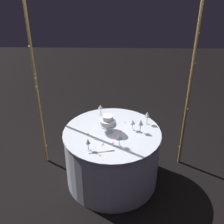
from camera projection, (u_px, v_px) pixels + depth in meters
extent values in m
plane|color=black|center=(112.00, 179.00, 3.96)|extent=(12.00, 12.00, 0.00)
cylinder|color=olive|center=(36.00, 85.00, 3.69)|extent=(0.04, 0.04, 2.48)
cylinder|color=olive|center=(190.00, 86.00, 3.65)|extent=(0.04, 0.04, 2.48)
sphere|color=#F9EAB2|center=(35.00, 78.00, 3.63)|extent=(0.02, 0.02, 0.02)
sphere|color=#F9EAB2|center=(199.00, 33.00, 3.32)|extent=(0.02, 0.02, 0.02)
sphere|color=#F9EAB2|center=(35.00, 74.00, 3.60)|extent=(0.02, 0.02, 0.02)
sphere|color=#F9EAB2|center=(180.00, 151.00, 4.18)|extent=(0.02, 0.02, 0.02)
sphere|color=#F9EAB2|center=(36.00, 87.00, 3.68)|extent=(0.02, 0.02, 0.02)
sphere|color=#F9EAB2|center=(180.00, 147.00, 4.15)|extent=(0.02, 0.02, 0.02)
sphere|color=#F9EAB2|center=(25.00, 4.00, 3.19)|extent=(0.02, 0.02, 0.02)
sphere|color=#F9EAB2|center=(182.00, 143.00, 4.11)|extent=(0.02, 0.02, 0.02)
sphere|color=#F9EAB2|center=(29.00, 46.00, 3.42)|extent=(0.02, 0.02, 0.02)
sphere|color=#F9EAB2|center=(195.00, 63.00, 3.50)|extent=(0.02, 0.02, 0.02)
sphere|color=#F9EAB2|center=(46.00, 145.00, 4.18)|extent=(0.02, 0.02, 0.02)
sphere|color=#F9EAB2|center=(180.00, 152.00, 4.19)|extent=(0.02, 0.02, 0.02)
sphere|color=#F9EAB2|center=(44.00, 142.00, 4.15)|extent=(0.02, 0.02, 0.02)
sphere|color=#F9EAB2|center=(188.00, 109.00, 3.80)|extent=(0.02, 0.02, 0.02)
cylinder|color=silver|center=(112.00, 157.00, 3.77)|extent=(1.21, 1.21, 0.76)
cylinder|color=silver|center=(112.00, 133.00, 3.58)|extent=(1.23, 1.23, 0.02)
cylinder|color=silver|center=(108.00, 131.00, 3.58)|extent=(0.11, 0.11, 0.01)
cylinder|color=silver|center=(108.00, 128.00, 3.56)|extent=(0.02, 0.02, 0.09)
cylinder|color=silver|center=(108.00, 124.00, 3.53)|extent=(0.22, 0.22, 0.01)
cylinder|color=white|center=(108.00, 122.00, 3.52)|extent=(0.19, 0.19, 0.06)
cylinder|color=white|center=(108.00, 118.00, 3.49)|extent=(0.13, 0.13, 0.06)
cylinder|color=silver|center=(88.00, 150.00, 3.26)|extent=(0.06, 0.06, 0.00)
cylinder|color=silver|center=(88.00, 146.00, 3.24)|extent=(0.01, 0.01, 0.09)
cone|color=silver|center=(88.00, 141.00, 3.20)|extent=(0.05, 0.05, 0.06)
cylinder|color=silver|center=(119.00, 146.00, 3.32)|extent=(0.06, 0.06, 0.00)
cylinder|color=silver|center=(119.00, 142.00, 3.30)|extent=(0.01, 0.01, 0.10)
cone|color=silver|center=(119.00, 136.00, 3.26)|extent=(0.06, 0.06, 0.06)
cylinder|color=silver|center=(140.00, 132.00, 3.57)|extent=(0.06, 0.06, 0.00)
cylinder|color=silver|center=(140.00, 128.00, 3.55)|extent=(0.01, 0.01, 0.10)
cone|color=silver|center=(141.00, 122.00, 3.50)|extent=(0.06, 0.06, 0.07)
cylinder|color=silver|center=(101.00, 115.00, 3.94)|extent=(0.06, 0.06, 0.00)
cylinder|color=silver|center=(101.00, 112.00, 3.91)|extent=(0.01, 0.01, 0.10)
cone|color=silver|center=(100.00, 107.00, 3.87)|extent=(0.06, 0.06, 0.05)
cylinder|color=silver|center=(132.00, 130.00, 3.62)|extent=(0.06, 0.06, 0.00)
cylinder|color=silver|center=(132.00, 127.00, 3.60)|extent=(0.01, 0.01, 0.08)
cone|color=silver|center=(133.00, 122.00, 3.56)|extent=(0.06, 0.06, 0.06)
cylinder|color=silver|center=(147.00, 124.00, 3.74)|extent=(0.06, 0.06, 0.00)
cylinder|color=silver|center=(147.00, 120.00, 3.72)|extent=(0.01, 0.01, 0.10)
cone|color=silver|center=(147.00, 114.00, 3.67)|extent=(0.07, 0.07, 0.07)
cube|color=silver|center=(98.00, 152.00, 3.22)|extent=(0.22, 0.07, 0.01)
cube|color=white|center=(110.00, 150.00, 3.24)|extent=(0.09, 0.04, 0.01)
ellipsoid|color=#EA6B84|center=(101.00, 113.00, 3.99)|extent=(0.03, 0.03, 0.00)
ellipsoid|color=#EA6B84|center=(103.00, 144.00, 3.35)|extent=(0.03, 0.04, 0.00)
ellipsoid|color=#EA6B84|center=(117.00, 140.00, 3.43)|extent=(0.04, 0.04, 0.00)
ellipsoid|color=#EA6B84|center=(135.00, 123.00, 3.76)|extent=(0.04, 0.04, 0.00)
ellipsoid|color=#EA6B84|center=(88.00, 134.00, 3.53)|extent=(0.04, 0.04, 0.00)
ellipsoid|color=#EA6B84|center=(100.00, 155.00, 3.17)|extent=(0.03, 0.02, 0.00)
ellipsoid|color=#EA6B84|center=(103.00, 145.00, 3.34)|extent=(0.03, 0.03, 0.00)
ellipsoid|color=#EA6B84|center=(125.00, 122.00, 3.77)|extent=(0.03, 0.03, 0.00)
ellipsoid|color=#EA6B84|center=(113.00, 143.00, 3.37)|extent=(0.04, 0.04, 0.00)
ellipsoid|color=#EA6B84|center=(120.00, 132.00, 3.57)|extent=(0.04, 0.04, 0.00)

